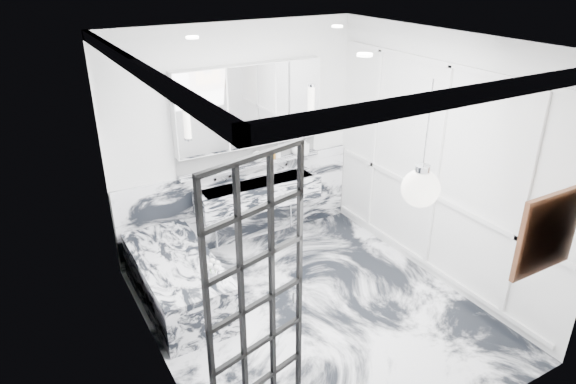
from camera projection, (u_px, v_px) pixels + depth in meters
floor at (314, 312)px, 5.47m from camera, size 3.60×3.60×0.00m
ceiling at (321, 41)px, 4.29m from camera, size 3.60×3.60×0.00m
wall_back at (237, 140)px, 6.30m from camera, size 3.60×0.00×3.60m
wall_front at (461, 290)px, 3.46m from camera, size 3.60×0.00×3.60m
wall_left at (151, 234)px, 4.15m from camera, size 0.00×3.60×3.60m
wall_right at (440, 162)px, 5.61m from camera, size 0.00×3.60×3.60m
marble_clad_back at (241, 204)px, 6.64m from camera, size 3.18×0.05×1.05m
marble_clad_left at (154, 240)px, 4.19m from camera, size 0.02×3.56×2.68m
panel_molding at (437, 171)px, 5.64m from camera, size 0.03×3.40×2.30m
soap_bottle_a at (278, 151)px, 6.55m from camera, size 0.10×0.10×0.19m
soap_bottle_b at (305, 146)px, 6.74m from camera, size 0.09×0.09×0.19m
soap_bottle_c at (296, 148)px, 6.68m from camera, size 0.14×0.14×0.16m
face_pot at (257, 156)px, 6.43m from camera, size 0.15×0.15×0.15m
amber_bottle at (274, 155)px, 6.54m from camera, size 0.04×0.04×0.10m
flower_vase at (214, 277)px, 4.99m from camera, size 0.07×0.07×0.12m
crittall_door at (257, 304)px, 3.75m from camera, size 0.86×0.26×2.28m
artwork at (548, 233)px, 3.85m from camera, size 0.56×0.05×0.56m
pendant_light at (421, 188)px, 3.54m from camera, size 0.27×0.27×0.27m
trough_sink at (258, 194)px, 6.45m from camera, size 1.60×0.45×0.30m
ledge at (252, 164)px, 6.44m from camera, size 1.90×0.14×0.04m
subway_tile at (249, 153)px, 6.43m from camera, size 1.90×0.03×0.23m
mirror_cabinet at (250, 106)px, 6.13m from camera, size 1.90×0.16×1.00m
sconce_left at (187, 121)px, 5.70m from camera, size 0.07×0.07×0.40m
sconce_right at (312, 102)px, 6.44m from camera, size 0.07×0.07×0.40m
bathtub at (178, 280)px, 5.52m from camera, size 0.75×1.65×0.55m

